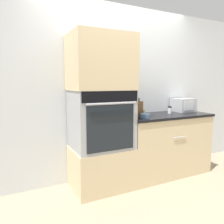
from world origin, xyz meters
TOP-DOWN VIEW (x-y plane):
  - ground_plane at (0.00, 0.00)m, footprint 12.00×12.00m
  - wall_back at (0.00, 0.63)m, footprint 8.00×0.05m
  - oven_cabinet_base at (-0.38, 0.30)m, footprint 0.76×0.60m
  - wall_oven at (-0.38, 0.30)m, footprint 0.74×0.64m
  - oven_cabinet_upper at (-0.38, 0.30)m, footprint 0.76×0.60m
  - counter_unit at (0.68, 0.30)m, footprint 1.38×0.63m
  - microwave at (1.16, 0.44)m, footprint 0.32×0.29m
  - knife_block at (0.19, 0.33)m, footprint 0.12×0.13m
  - bowl at (0.19, 0.14)m, footprint 0.13×0.13m
  - condiment_jar_near at (0.79, 0.33)m, footprint 0.06×0.06m
  - condiment_jar_mid at (0.34, 0.39)m, footprint 0.06×0.06m

SIDE VIEW (x-z plane):
  - ground_plane at x=0.00m, z-range 0.00..0.00m
  - oven_cabinet_base at x=-0.38m, z-range 0.00..0.54m
  - counter_unit at x=0.68m, z-range 0.00..0.92m
  - wall_oven at x=-0.38m, z-range 0.54..1.29m
  - bowl at x=0.19m, z-range 0.92..0.98m
  - condiment_jar_mid at x=0.34m, z-range 0.92..0.99m
  - condiment_jar_near at x=0.79m, z-range 0.92..1.03m
  - microwave at x=1.16m, z-range 0.92..1.13m
  - knife_block at x=0.19m, z-range 0.90..1.15m
  - wall_back at x=0.00m, z-range 0.00..2.50m
  - oven_cabinet_upper at x=-0.38m, z-range 1.29..1.98m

